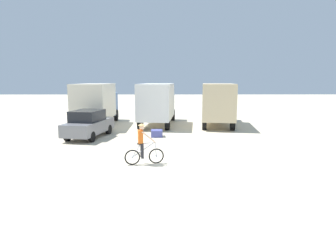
{
  "coord_description": "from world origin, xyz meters",
  "views": [
    {
      "loc": [
        -0.62,
        -12.12,
        3.64
      ],
      "look_at": [
        -0.52,
        3.59,
        1.1
      ],
      "focal_mm": 30.5,
      "sensor_mm": 36.0,
      "label": 1
    }
  ],
  "objects_px": {
    "box_truck_cream_rv": "(97,102)",
    "box_truck_tan_camper": "(218,102)",
    "supply_crate": "(157,133)",
    "cyclist_orange_shirt": "(143,145)",
    "sedan_parked": "(89,124)",
    "box_truck_white_box": "(158,102)"
  },
  "relations": [
    {
      "from": "box_truck_cream_rv",
      "to": "box_truck_tan_camper",
      "type": "distance_m",
      "value": 9.73
    },
    {
      "from": "box_truck_tan_camper",
      "to": "supply_crate",
      "type": "bearing_deg",
      "value": -135.23
    },
    {
      "from": "cyclist_orange_shirt",
      "to": "box_truck_cream_rv",
      "type": "bearing_deg",
      "value": 112.86
    },
    {
      "from": "box_truck_cream_rv",
      "to": "cyclist_orange_shirt",
      "type": "xyz_separation_m",
      "value": [
        4.59,
        -10.88,
        -1.03
      ]
    },
    {
      "from": "supply_crate",
      "to": "box_truck_cream_rv",
      "type": "bearing_deg",
      "value": 136.63
    },
    {
      "from": "sedan_parked",
      "to": "box_truck_tan_camper",
      "type": "bearing_deg",
      "value": 28.74
    },
    {
      "from": "box_truck_white_box",
      "to": "sedan_parked",
      "type": "distance_m",
      "value": 6.73
    },
    {
      "from": "box_truck_tan_camper",
      "to": "sedan_parked",
      "type": "height_order",
      "value": "box_truck_tan_camper"
    },
    {
      "from": "sedan_parked",
      "to": "supply_crate",
      "type": "xyz_separation_m",
      "value": [
        4.32,
        0.26,
        -0.67
      ]
    },
    {
      "from": "sedan_parked",
      "to": "supply_crate",
      "type": "relative_size",
      "value": 5.73
    },
    {
      "from": "sedan_parked",
      "to": "cyclist_orange_shirt",
      "type": "distance_m",
      "value": 7.11
    },
    {
      "from": "box_truck_tan_camper",
      "to": "cyclist_orange_shirt",
      "type": "height_order",
      "value": "box_truck_tan_camper"
    },
    {
      "from": "box_truck_tan_camper",
      "to": "sedan_parked",
      "type": "relative_size",
      "value": 1.57
    },
    {
      "from": "box_truck_tan_camper",
      "to": "supply_crate",
      "type": "xyz_separation_m",
      "value": [
        -4.75,
        -4.71,
        -1.66
      ]
    },
    {
      "from": "box_truck_cream_rv",
      "to": "sedan_parked",
      "type": "xyz_separation_m",
      "value": [
        0.65,
        -4.96,
        -0.99
      ]
    },
    {
      "from": "cyclist_orange_shirt",
      "to": "supply_crate",
      "type": "xyz_separation_m",
      "value": [
        0.39,
        6.18,
        -0.63
      ]
    },
    {
      "from": "sedan_parked",
      "to": "cyclist_orange_shirt",
      "type": "xyz_separation_m",
      "value": [
        3.94,
        -5.92,
        -0.04
      ]
    },
    {
      "from": "box_truck_cream_rv",
      "to": "supply_crate",
      "type": "relative_size",
      "value": 8.69
    },
    {
      "from": "box_truck_tan_camper",
      "to": "box_truck_white_box",
      "type": "bearing_deg",
      "value": 178.26
    },
    {
      "from": "sedan_parked",
      "to": "cyclist_orange_shirt",
      "type": "bearing_deg",
      "value": -56.37
    },
    {
      "from": "box_truck_white_box",
      "to": "supply_crate",
      "type": "relative_size",
      "value": 8.93
    },
    {
      "from": "box_truck_cream_rv",
      "to": "sedan_parked",
      "type": "height_order",
      "value": "box_truck_cream_rv"
    }
  ]
}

